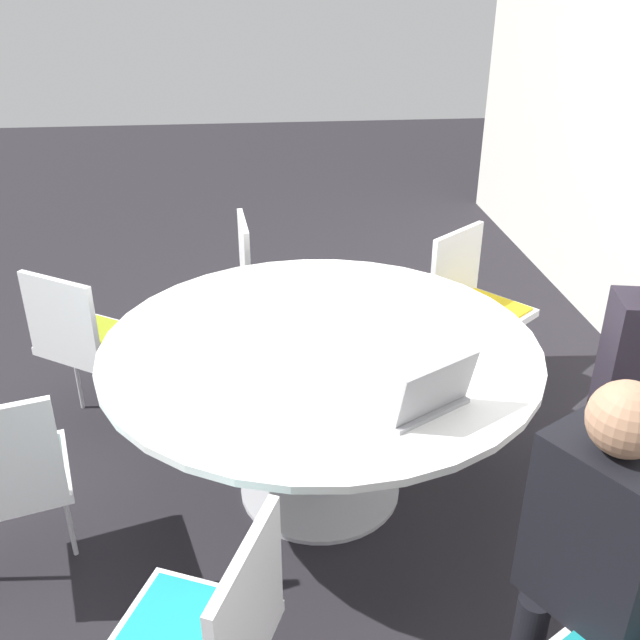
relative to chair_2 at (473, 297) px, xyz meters
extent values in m
plane|color=black|center=(0.84, -0.91, -0.51)|extent=(16.00, 16.00, 0.00)
cylinder|color=#B7B7BC|center=(0.84, -0.91, -0.50)|extent=(0.71, 0.71, 0.02)
cylinder|color=#B7B7BC|center=(0.84, -0.91, -0.14)|extent=(0.14, 0.14, 0.70)
cylinder|color=white|center=(0.84, -0.91, 0.22)|extent=(1.77, 1.77, 0.03)
cube|color=white|center=(0.05, 0.04, -0.07)|extent=(0.60, 0.61, 0.04)
cube|color=gold|center=(0.05, 0.04, -0.05)|extent=(0.53, 0.53, 0.01)
cube|color=white|center=(-0.10, -0.08, 0.15)|extent=(0.29, 0.34, 0.40)
cylinder|color=silver|center=(-0.06, 0.18, -0.30)|extent=(0.02, 0.02, 0.42)
cylinder|color=silver|center=(0.17, -0.10, -0.30)|extent=(0.02, 0.02, 0.42)
cube|color=white|center=(-0.39, -1.02, -0.07)|extent=(0.48, 0.46, 0.04)
cube|color=#E04C1E|center=(-0.39, -1.02, -0.05)|extent=(0.42, 0.40, 0.01)
cube|color=white|center=(-0.37, -1.21, 0.15)|extent=(0.42, 0.07, 0.40)
cylinder|color=silver|center=(-0.57, -1.03, -0.30)|extent=(0.02, 0.02, 0.42)
cylinder|color=silver|center=(-0.21, -1.00, -0.30)|extent=(0.02, 0.02, 0.42)
cube|color=white|center=(0.17, -1.95, -0.07)|extent=(0.59, 0.60, 0.04)
cube|color=olive|center=(0.17, -1.95, -0.05)|extent=(0.52, 0.53, 0.01)
cube|color=white|center=(0.34, -2.06, 0.15)|extent=(0.25, 0.37, 0.40)
cylinder|color=silver|center=(0.08, -2.10, -0.30)|extent=(0.02, 0.02, 0.42)
cylinder|color=silver|center=(0.27, -1.80, -0.30)|extent=(0.02, 0.02, 0.42)
cube|color=white|center=(1.19, -2.10, -0.07)|extent=(0.53, 0.54, 0.04)
cube|color=teal|center=(1.19, -2.10, -0.05)|extent=(0.46, 0.48, 0.01)
cylinder|color=silver|center=(1.14, -1.93, -0.30)|extent=(0.02, 0.02, 0.42)
cube|color=white|center=(2.06, -1.22, 0.15)|extent=(0.40, 0.19, 0.40)
cube|color=black|center=(1.96, -0.25, 0.22)|extent=(0.42, 0.37, 0.55)
sphere|color=#A87A5B|center=(1.96, -0.25, 0.60)|extent=(0.20, 0.20, 0.20)
cylinder|color=#231E28|center=(1.19, 0.25, -0.28)|extent=(0.10, 0.10, 0.46)
cube|color=#99999E|center=(1.33, -0.63, 0.25)|extent=(0.35, 0.39, 0.02)
cube|color=#99999E|center=(1.41, -0.58, 0.36)|extent=(0.21, 0.31, 0.20)
cube|color=black|center=(1.40, -0.58, 0.36)|extent=(0.18, 0.27, 0.17)
cube|color=black|center=(-0.46, -1.47, -0.37)|extent=(0.36, 0.16, 0.28)
camera|label=1|loc=(3.35, -1.16, 1.63)|focal=40.00mm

